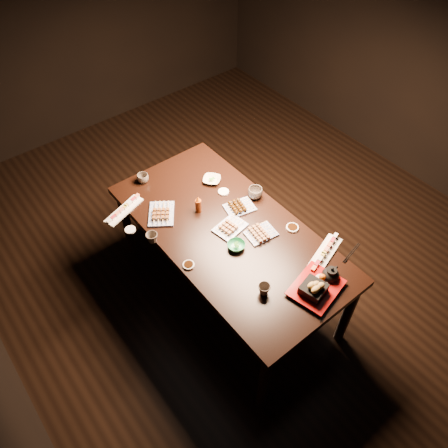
{
  "coord_description": "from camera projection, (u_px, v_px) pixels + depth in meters",
  "views": [
    {
      "loc": [
        -1.66,
        -1.82,
        3.01
      ],
      "look_at": [
        -0.39,
        -0.23,
        0.77
      ],
      "focal_mm": 35.0,
      "sensor_mm": 36.0,
      "label": 1
    }
  ],
  "objects": [
    {
      "name": "dining_table",
      "position": [
        228.0,
        263.0,
        3.29
      ],
      "size": [
        1.39,
        1.98,
        0.75
      ],
      "primitive_type": "cube",
      "rotation": [
        0.0,
        0.0,
        0.3
      ],
      "color": "black",
      "rests_on": "ground"
    },
    {
      "name": "sushi_platter_far",
      "position": [
        124.0,
        209.0,
        3.12
      ],
      "size": [
        0.34,
        0.19,
        0.04
      ],
      "primitive_type": null,
      "rotation": [
        0.0,
        0.0,
        3.46
      ],
      "color": "white",
      "rests_on": "dining_table"
    },
    {
      "name": "teapot",
      "position": [
        331.0,
        274.0,
        2.7
      ],
      "size": [
        0.15,
        0.15,
        0.11
      ],
      "primitive_type": null,
      "rotation": [
        0.0,
        0.0,
        0.16
      ],
      "color": "black",
      "rests_on": "dining_table"
    },
    {
      "name": "sauce_dish_se",
      "position": [
        292.0,
        228.0,
        3.01
      ],
      "size": [
        0.1,
        0.1,
        0.02
      ],
      "primitive_type": "cylinder",
      "rotation": [
        0.0,
        0.0,
        -0.13
      ],
      "color": "white",
      "rests_on": "dining_table"
    },
    {
      "name": "chopsticks_near",
      "position": [
        318.0,
        308.0,
        2.59
      ],
      "size": [
        0.13,
        0.17,
        0.01
      ],
      "primitive_type": null,
      "rotation": [
        0.0,
        0.0,
        0.96
      ],
      "color": "black",
      "rests_on": "dining_table"
    },
    {
      "name": "teacup_far_right",
      "position": [
        143.0,
        178.0,
        3.32
      ],
      "size": [
        0.12,
        0.12,
        0.07
      ],
      "primitive_type": "imported",
      "rotation": [
        0.0,
        0.0,
        0.68
      ],
      "color": "#51473D",
      "rests_on": "dining_table"
    },
    {
      "name": "ground",
      "position": [
        243.0,
        247.0,
        3.88
      ],
      "size": [
        5.0,
        5.0,
        0.0
      ],
      "primitive_type": "plane",
      "color": "black",
      "rests_on": "ground"
    },
    {
      "name": "yakitori_plate_center",
      "position": [
        230.0,
        226.0,
        3.0
      ],
      "size": [
        0.24,
        0.19,
        0.06
      ],
      "primitive_type": null,
      "rotation": [
        0.0,
        0.0,
        0.16
      ],
      "color": "#828EB6",
      "rests_on": "dining_table"
    },
    {
      "name": "teacup_near_left",
      "position": [
        264.0,
        289.0,
        2.64
      ],
      "size": [
        0.08,
        0.08,
        0.07
      ],
      "primitive_type": "imported",
      "rotation": [
        0.0,
        0.0,
        -0.06
      ],
      "color": "#51473D",
      "rests_on": "dining_table"
    },
    {
      "name": "yakitori_plate_right",
      "position": [
        261.0,
        232.0,
        2.96
      ],
      "size": [
        0.22,
        0.17,
        0.05
      ],
      "primitive_type": null,
      "rotation": [
        0.0,
        0.0,
        -0.13
      ],
      "color": "#828EB6",
      "rests_on": "dining_table"
    },
    {
      "name": "tempura_tray",
      "position": [
        317.0,
        284.0,
        2.64
      ],
      "size": [
        0.37,
        0.32,
        0.12
      ],
      "primitive_type": null,
      "rotation": [
        0.0,
        0.0,
        0.23
      ],
      "color": "black",
      "rests_on": "dining_table"
    },
    {
      "name": "sauce_dish_east",
      "position": [
        224.0,
        192.0,
        3.26
      ],
      "size": [
        0.11,
        0.11,
        0.01
      ],
      "primitive_type": "cylinder",
      "rotation": [
        0.0,
        0.0,
        0.73
      ],
      "color": "white",
      "rests_on": "dining_table"
    },
    {
      "name": "chopsticks_se",
      "position": [
        352.0,
        253.0,
        2.87
      ],
      "size": [
        0.21,
        0.06,
        0.01
      ],
      "primitive_type": null,
      "rotation": [
        0.0,
        0.0,
        0.19
      ],
      "color": "black",
      "rests_on": "dining_table"
    },
    {
      "name": "condiment_bottle",
      "position": [
        198.0,
        204.0,
        3.08
      ],
      "size": [
        0.06,
        0.06,
        0.14
      ],
      "primitive_type": "cylinder",
      "rotation": [
        0.0,
        0.0,
        0.3
      ],
      "color": "#67290D",
      "rests_on": "dining_table"
    },
    {
      "name": "edamame_bowl_cream",
      "position": [
        212.0,
        180.0,
        3.33
      ],
      "size": [
        0.19,
        0.19,
        0.03
      ],
      "primitive_type": "imported",
      "rotation": [
        0.0,
        0.0,
        0.69
      ],
      "color": "beige",
      "rests_on": "dining_table"
    },
    {
      "name": "sauce_dish_nw",
      "position": [
        130.0,
        230.0,
        3.0
      ],
      "size": [
        0.09,
        0.09,
        0.01
      ],
      "primitive_type": "cylinder",
      "rotation": [
        0.0,
        0.0,
        0.21
      ],
      "color": "white",
      "rests_on": "dining_table"
    },
    {
      "name": "edamame_bowl_green",
      "position": [
        236.0,
        246.0,
        2.89
      ],
      "size": [
        0.14,
        0.14,
        0.04
      ],
      "primitive_type": "imported",
      "rotation": [
        0.0,
        0.0,
        0.2
      ],
      "color": "#339E66",
      "rests_on": "dining_table"
    },
    {
      "name": "sushi_platter_near",
      "position": [
        325.0,
        253.0,
        2.85
      ],
      "size": [
        0.37,
        0.2,
        0.04
      ],
      "primitive_type": null,
      "rotation": [
        0.0,
        0.0,
        0.3
      ],
      "color": "white",
      "rests_on": "dining_table"
    },
    {
      "name": "teacup_far_left",
      "position": [
        152.0,
        238.0,
        2.91
      ],
      "size": [
        0.11,
        0.11,
        0.07
      ],
      "primitive_type": "imported",
      "rotation": [
        0.0,
        0.0,
        0.58
      ],
      "color": "#51473D",
      "rests_on": "dining_table"
    },
    {
      "name": "sauce_dish_west",
      "position": [
        189.0,
        265.0,
        2.8
      ],
      "size": [
        0.1,
        0.1,
        0.01
      ],
      "primitive_type": "cylinder",
      "rotation": [
        0.0,
        0.0,
        0.48
      ],
      "color": "white",
      "rests_on": "dining_table"
    },
    {
      "name": "teacup_mid_right",
      "position": [
        255.0,
        193.0,
        3.2
      ],
      "size": [
        0.11,
        0.11,
        0.08
      ],
      "primitive_type": "imported",
      "rotation": [
        0.0,
        0.0,
        -0.02
      ],
      "color": "#51473D",
      "rests_on": "dining_table"
    },
    {
      "name": "yakitori_plate_left",
      "position": [
        161.0,
        212.0,
        3.08
      ],
      "size": [
        0.28,
        0.3,
        0.06
      ],
      "primitive_type": null,
      "rotation": [
        0.0,
        0.0,
        0.94
      ],
      "color": "#828EB6",
      "rests_on": "dining_table"
    },
    {
      "name": "tsukune_plate",
      "position": [
        240.0,
        206.0,
        3.13
      ],
      "size": [
        0.24,
        0.19,
        0.05
      ],
      "primitive_type": null,
      "rotation": [
        0.0,
        0.0,
        -0.22
      ],
      "color": "#828EB6",
      "rests_on": "dining_table"
    }
  ]
}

